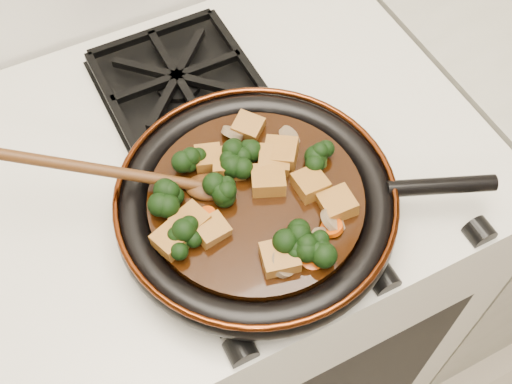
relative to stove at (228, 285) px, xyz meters
name	(u,v)px	position (x,y,z in m)	size (l,w,h in m)	color
stove	(228,285)	(0.00, 0.00, 0.00)	(0.76, 0.60, 0.90)	beige
burner_grate_front	(262,222)	(0.00, -0.14, 0.46)	(0.23, 0.23, 0.03)	black
burner_grate_back	(178,81)	(0.00, 0.14, 0.46)	(0.23, 0.23, 0.03)	black
skillet	(258,203)	(0.00, -0.13, 0.49)	(0.47, 0.36, 0.05)	black
braising_sauce	(256,201)	(0.00, -0.13, 0.50)	(0.28, 0.28, 0.02)	black
tofu_cube_0	(173,239)	(-0.12, -0.14, 0.52)	(0.04, 0.04, 0.02)	brown
tofu_cube_1	(280,258)	(-0.02, -0.22, 0.52)	(0.04, 0.04, 0.02)	brown
tofu_cube_2	(229,163)	(-0.01, -0.07, 0.52)	(0.04, 0.04, 0.02)	brown
tofu_cube_3	(191,222)	(-0.09, -0.13, 0.52)	(0.04, 0.04, 0.02)	brown
tofu_cube_4	(337,204)	(0.08, -0.19, 0.52)	(0.04, 0.04, 0.02)	brown
tofu_cube_5	(248,127)	(0.04, -0.03, 0.52)	(0.04, 0.03, 0.02)	brown
tofu_cube_6	(212,230)	(-0.07, -0.15, 0.52)	(0.04, 0.03, 0.02)	brown
tofu_cube_7	(268,181)	(0.02, -0.12, 0.52)	(0.04, 0.04, 0.02)	brown
tofu_cube_8	(281,153)	(0.05, -0.09, 0.52)	(0.04, 0.04, 0.02)	brown
tofu_cube_9	(310,184)	(0.07, -0.15, 0.52)	(0.04, 0.04, 0.02)	brown
tofu_cube_10	(208,158)	(-0.03, -0.05, 0.52)	(0.04, 0.03, 0.02)	brown
tofu_cube_11	(274,161)	(0.04, -0.09, 0.52)	(0.04, 0.04, 0.02)	brown
broccoli_floret_0	(312,241)	(0.03, -0.22, 0.52)	(0.06, 0.06, 0.06)	black
broccoli_floret_1	(168,200)	(-0.11, -0.09, 0.52)	(0.06, 0.06, 0.05)	black
broccoli_floret_2	(184,241)	(-0.11, -0.15, 0.52)	(0.06, 0.06, 0.05)	black
broccoli_floret_3	(237,165)	(0.00, -0.08, 0.52)	(0.06, 0.06, 0.05)	black
broccoli_floret_4	(323,160)	(0.10, -0.12, 0.52)	(0.06, 0.06, 0.05)	black
broccoli_floret_5	(188,160)	(-0.06, -0.04, 0.52)	(0.06, 0.06, 0.05)	black
broccoli_floret_6	(224,191)	(-0.04, -0.11, 0.52)	(0.06, 0.06, 0.05)	black
broccoli_floret_7	(322,247)	(0.03, -0.23, 0.52)	(0.06, 0.06, 0.05)	black
broccoli_floret_8	(295,248)	(0.00, -0.22, 0.52)	(0.06, 0.06, 0.05)	black
broccoli_floret_9	(241,156)	(0.01, -0.07, 0.52)	(0.06, 0.06, 0.05)	black
carrot_coin_0	(316,189)	(0.07, -0.15, 0.51)	(0.03, 0.03, 0.01)	#BE3E05
carrot_coin_1	(332,228)	(0.06, -0.21, 0.51)	(0.03, 0.03, 0.01)	#BE3E05
carrot_coin_2	(206,216)	(-0.07, -0.13, 0.51)	(0.03, 0.03, 0.01)	#BE3E05
carrot_coin_3	(313,258)	(0.02, -0.24, 0.51)	(0.03, 0.03, 0.01)	#BE3E05
mushroom_slice_0	(333,220)	(0.06, -0.20, 0.52)	(0.04, 0.04, 0.01)	#7E6648
mushroom_slice_1	(321,240)	(0.04, -0.22, 0.52)	(0.03, 0.03, 0.01)	#7E6648
mushroom_slice_2	(282,263)	(-0.02, -0.23, 0.52)	(0.04, 0.04, 0.01)	#7E6648
mushroom_slice_3	(233,133)	(0.01, -0.03, 0.52)	(0.03, 0.03, 0.01)	#7E6648
mushroom_slice_4	(290,136)	(0.08, -0.07, 0.52)	(0.03, 0.03, 0.01)	#7E6648
wooden_spoon	(139,176)	(-0.13, -0.05, 0.54)	(0.16, 0.11, 0.28)	#42240E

